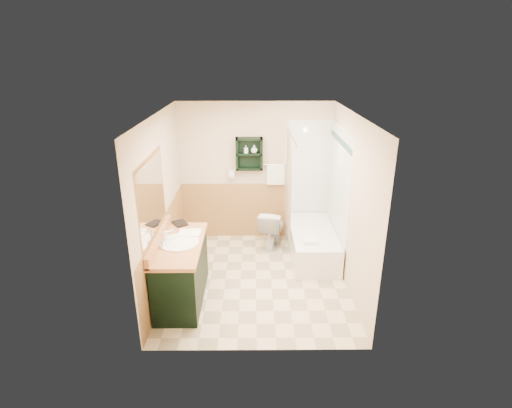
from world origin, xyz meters
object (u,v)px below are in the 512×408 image
object	(u,v)px
hair_dryer	(232,174)
toilet	(272,228)
soap_bottle_b	(254,150)
vanity	(181,271)
soap_bottle_a	(246,151)
vanity_book	(174,218)
bathtub	(312,243)
wall_shelf	(249,154)

from	to	relation	value
hair_dryer	toilet	bearing A→B (deg)	-26.81
hair_dryer	soap_bottle_b	distance (m)	0.57
vanity	soap_bottle_a	distance (m)	2.37
soap_bottle_a	hair_dryer	bearing A→B (deg)	173.00
vanity	toilet	distance (m)	2.02
toilet	soap_bottle_b	xyz separation A→B (m)	(-0.30, 0.32, 1.29)
vanity_book	soap_bottle_b	xyz separation A→B (m)	(1.14, 1.32, 0.66)
bathtub	toilet	size ratio (longest dim) A/B	2.22
soap_bottle_a	vanity_book	bearing A→B (deg)	-127.24
wall_shelf	bathtub	bearing A→B (deg)	-34.37
vanity_book	soap_bottle_b	bearing A→B (deg)	17.82
vanity	vanity_book	xyz separation A→B (m)	(-0.17, 0.56, 0.54)
vanity	vanity_book	distance (m)	0.79
toilet	soap_bottle_a	bearing A→B (deg)	-21.31
hair_dryer	toilet	distance (m)	1.16
soap_bottle_b	soap_bottle_a	bearing A→B (deg)	180.00
vanity_book	hair_dryer	bearing A→B (deg)	29.31
wall_shelf	toilet	world-z (taller)	wall_shelf
vanity_book	soap_bottle_a	world-z (taller)	soap_bottle_a
soap_bottle_a	soap_bottle_b	distance (m)	0.14
vanity	soap_bottle_a	bearing A→B (deg)	65.94
hair_dryer	soap_bottle_a	world-z (taller)	soap_bottle_a
bathtub	soap_bottle_b	bearing A→B (deg)	143.56
hair_dryer	vanity_book	size ratio (longest dim) A/B	1.02
soap_bottle_a	soap_bottle_b	xyz separation A→B (m)	(0.14, 0.00, 0.02)
toilet	soap_bottle_b	bearing A→B (deg)	-31.85
wall_shelf	toilet	xyz separation A→B (m)	(0.39, -0.32, -1.22)
wall_shelf	toilet	bearing A→B (deg)	-39.79
vanity_book	soap_bottle_b	size ratio (longest dim) A/B	1.72
wall_shelf	vanity_book	distance (m)	1.80
wall_shelf	bathtub	xyz separation A→B (m)	(1.03, -0.70, -1.32)
hair_dryer	bathtub	distance (m)	1.79
wall_shelf	bathtub	distance (m)	1.81
vanity_book	bathtub	bearing A→B (deg)	-14.65
hair_dryer	soap_bottle_b	world-z (taller)	soap_bottle_b
vanity	vanity_book	size ratio (longest dim) A/B	5.63
soap_bottle_a	toilet	bearing A→B (deg)	-35.63
vanity_book	soap_bottle_b	world-z (taller)	soap_bottle_b
vanity	bathtub	size ratio (longest dim) A/B	0.88
soap_bottle_b	vanity	bearing A→B (deg)	-117.46
bathtub	soap_bottle_b	xyz separation A→B (m)	(-0.94, 0.70, 1.39)
wall_shelf	soap_bottle_a	bearing A→B (deg)	-174.88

